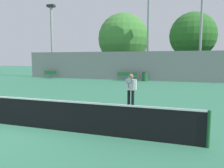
% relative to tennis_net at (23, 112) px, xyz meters
% --- Properties ---
extents(ground_plane, '(100.00, 100.00, 0.00)m').
position_rel_tennis_net_xyz_m(ground_plane, '(0.00, 0.00, -0.50)').
color(ground_plane, '#337556').
extents(tennis_net, '(11.56, 0.09, 0.98)m').
position_rel_tennis_net_xyz_m(tennis_net, '(0.00, 0.00, 0.00)').
color(tennis_net, '#195128').
rests_on(tennis_net, ground_plane).
extents(tennis_player, '(0.57, 0.43, 1.55)m').
position_rel_tennis_net_xyz_m(tennis_player, '(2.70, 4.28, 0.38)').
color(tennis_player, black).
rests_on(tennis_player, ground_plane).
extents(bench_courtside_near, '(2.13, 0.40, 0.87)m').
position_rel_tennis_net_xyz_m(bench_courtside_near, '(-0.45, 15.96, 0.04)').
color(bench_courtside_near, '#28663D').
rests_on(bench_courtside_near, ground_plane).
extents(bench_courtside_far, '(1.60, 0.40, 0.87)m').
position_rel_tennis_net_xyz_m(bench_courtside_far, '(-9.72, 15.96, 0.04)').
color(bench_courtside_far, '#28663D').
rests_on(bench_courtside_far, ground_plane).
extents(light_pole_near_left, '(0.90, 0.60, 8.65)m').
position_rel_tennis_net_xyz_m(light_pole_near_left, '(-10.21, 17.40, 4.35)').
color(light_pole_near_left, '#939399').
rests_on(light_pole_near_left, ground_plane).
extents(light_pole_far_right, '(0.90, 0.60, 11.34)m').
position_rel_tennis_net_xyz_m(light_pole_far_right, '(1.40, 17.62, 5.77)').
color(light_pole_far_right, '#939399').
rests_on(light_pole_far_right, ground_plane).
extents(light_pole_center_back, '(0.90, 0.60, 12.05)m').
position_rel_tennis_net_xyz_m(light_pole_center_back, '(6.54, 17.47, 6.44)').
color(light_pole_center_back, '#939399').
rests_on(light_pole_center_back, ground_plane).
extents(trash_bin, '(0.57, 0.57, 0.94)m').
position_rel_tennis_net_xyz_m(trash_bin, '(1.37, 16.07, -0.03)').
color(trash_bin, '#235B33').
rests_on(trash_bin, ground_plane).
extents(back_fence, '(25.33, 0.06, 3.02)m').
position_rel_tennis_net_xyz_m(back_fence, '(0.00, 16.61, 1.01)').
color(back_fence, gray).
rests_on(back_fence, ground_plane).
extents(tree_green_tall, '(5.35, 5.35, 7.61)m').
position_rel_tennis_net_xyz_m(tree_green_tall, '(5.95, 21.63, 4.43)').
color(tree_green_tall, brown).
rests_on(tree_green_tall, ground_plane).
extents(tree_dark_dense, '(6.29, 6.29, 7.88)m').
position_rel_tennis_net_xyz_m(tree_dark_dense, '(-2.25, 20.99, 4.24)').
color(tree_dark_dense, brown).
rests_on(tree_dark_dense, ground_plane).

